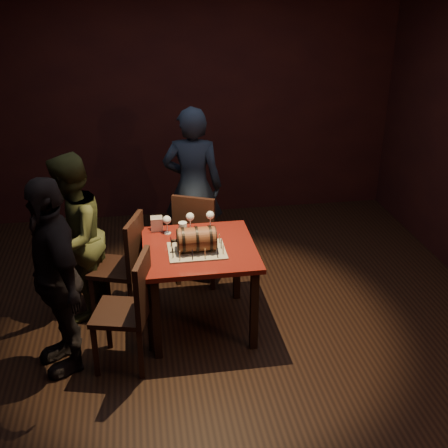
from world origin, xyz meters
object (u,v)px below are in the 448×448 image
object	(u,v)px
wine_glass_right	(210,216)
chair_left_front	(131,305)
barrel_cake	(196,239)
chair_left_rear	(125,262)
wine_glass_left	(167,221)
pint_of_ale	(183,231)
person_left_front	(55,276)
chair_back	(197,234)
person_back	(193,187)
person_left_rear	(72,239)
pub_table	(199,259)
wine_glass_mid	(190,218)

from	to	relation	value
wine_glass_right	chair_left_front	world-z (taller)	chair_left_front
barrel_cake	chair_left_rear	xyz separation A→B (m)	(-0.58, 0.34, -0.34)
wine_glass_left	pint_of_ale	size ratio (longest dim) A/B	1.07
chair_left_front	person_left_front	size ratio (longest dim) A/B	0.61
chair_back	wine_glass_right	bearing A→B (deg)	-79.05
person_back	person_left_front	world-z (taller)	person_back
wine_glass_right	person_left_front	xyz separation A→B (m)	(-1.22, -0.66, -0.10)
person_left_rear	person_left_front	size ratio (longest dim) A/B	0.95
person_back	pint_of_ale	bearing A→B (deg)	90.30
wine_glass_left	wine_glass_right	size ratio (longest dim) A/B	1.00
wine_glass_right	chair_left_rear	bearing A→B (deg)	-175.18
barrel_cake	chair_back	xyz separation A→B (m)	(0.09, 0.78, -0.34)
pub_table	chair_left_front	world-z (taller)	chair_left_front
pint_of_ale	person_left_front	xyz separation A→B (m)	(-0.97, -0.49, -0.05)
pint_of_ale	person_left_rear	bearing A→B (deg)	168.14
chair_left_front	person_left_front	distance (m)	0.59
wine_glass_right	person_left_rear	world-z (taller)	person_left_rear
pub_table	barrel_cake	world-z (taller)	barrel_cake
wine_glass_mid	chair_left_rear	bearing A→B (deg)	-174.46
barrel_cake	pint_of_ale	world-z (taller)	barrel_cake
pub_table	person_left_front	distance (m)	1.14
wine_glass_mid	person_left_rear	distance (m)	1.00
pint_of_ale	person_back	size ratio (longest dim) A/B	0.09
pub_table	wine_glass_right	size ratio (longest dim) A/B	5.59
wine_glass_mid	chair_back	distance (m)	0.53
chair_left_rear	person_left_front	distance (m)	0.81
wine_glass_left	person_left_front	size ratio (longest dim) A/B	0.10
wine_glass_right	person_left_rear	xyz separation A→B (m)	(-1.16, 0.02, -0.14)
chair_left_front	chair_left_rear	bearing A→B (deg)	93.85
wine_glass_mid	person_back	world-z (taller)	person_back
pub_table	wine_glass_left	world-z (taller)	wine_glass_left
pint_of_ale	chair_left_front	size ratio (longest dim) A/B	0.16
person_left_front	wine_glass_mid	bearing A→B (deg)	99.40
chair_left_front	person_left_front	xyz separation A→B (m)	(-0.53, 0.09, 0.24)
wine_glass_mid	person_back	xyz separation A→B (m)	(0.12, 0.87, -0.06)
wine_glass_mid	barrel_cake	bearing A→B (deg)	-88.80
person_left_front	pub_table	bearing A→B (deg)	84.47
person_left_rear	person_left_front	world-z (taller)	person_left_front
wine_glass_right	chair_left_rear	distance (m)	0.82
barrel_cake	person_left_rear	size ratio (longest dim) A/B	0.24
pub_table	barrel_cake	size ratio (longest dim) A/B	2.53
pub_table	person_left_rear	xyz separation A→B (m)	(-1.03, 0.35, 0.09)
barrel_cake	wine_glass_mid	size ratio (longest dim) A/B	2.21
chair_left_front	wine_glass_right	bearing A→B (deg)	47.11
barrel_cake	wine_glass_mid	world-z (taller)	barrel_cake
pint_of_ale	person_back	xyz separation A→B (m)	(0.20, 1.03, -0.02)
wine_glass_left	pint_of_ale	bearing A→B (deg)	-46.96
wine_glass_left	person_back	distance (m)	0.96
barrel_cake	wine_glass_mid	bearing A→B (deg)	91.20
pint_of_ale	barrel_cake	bearing A→B (deg)	-70.01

